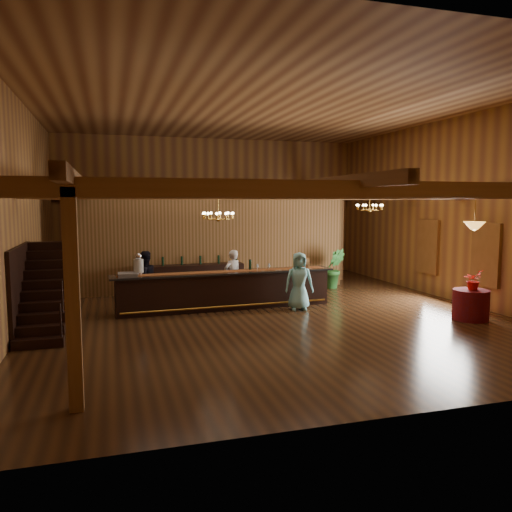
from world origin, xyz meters
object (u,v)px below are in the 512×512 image
object	(u,v)px
tasting_bar	(226,290)
chandelier_right	(369,207)
round_table	(471,305)
floor_plant	(334,268)
pendant_lamp	(474,226)
chandelier_left	(218,215)
backbar_shelf	(191,279)
guest	(299,281)
raffle_drum	(304,262)
bartender	(233,276)
staff_second	(144,279)
beverage_dispenser	(139,265)

from	to	relation	value
tasting_bar	chandelier_right	bearing A→B (deg)	-4.34
round_table	floor_plant	size ratio (longest dim) A/B	0.64
pendant_lamp	chandelier_right	bearing A→B (deg)	114.76
chandelier_left	chandelier_right	size ratio (longest dim) A/B	1.00
backbar_shelf	guest	xyz separation A→B (m)	(2.49, -3.22, 0.32)
guest	raffle_drum	bearing A→B (deg)	72.02
raffle_drum	bartender	size ratio (longest dim) A/B	0.22
chandelier_left	staff_second	size ratio (longest dim) A/B	0.50
pendant_lamp	staff_second	distance (m)	8.92
guest	pendant_lamp	bearing A→B (deg)	-19.57
tasting_bar	raffle_drum	distance (m)	2.46
beverage_dispenser	pendant_lamp	world-z (taller)	pendant_lamp
round_table	beverage_dispenser	bearing A→B (deg)	159.68
staff_second	raffle_drum	bearing A→B (deg)	143.74
beverage_dispenser	bartender	world-z (taller)	beverage_dispenser
raffle_drum	tasting_bar	bearing A→B (deg)	-178.73
raffle_drum	guest	bearing A→B (deg)	-120.07
round_table	chandelier_left	xyz separation A→B (m)	(-6.12, 2.01, 2.26)
beverage_dispenser	floor_plant	xyz separation A→B (m)	(6.72, 2.25, -0.64)
round_table	tasting_bar	bearing A→B (deg)	151.93
chandelier_left	guest	bearing A→B (deg)	7.73
bartender	staff_second	bearing A→B (deg)	-23.42
round_table	guest	world-z (taller)	guest
tasting_bar	bartender	xyz separation A→B (m)	(0.40, 0.84, 0.25)
beverage_dispenser	raffle_drum	world-z (taller)	beverage_dispenser
backbar_shelf	bartender	world-z (taller)	bartender
chandelier_right	staff_second	xyz separation A→B (m)	(-6.53, 0.99, -2.03)
tasting_bar	bartender	bearing A→B (deg)	62.06
tasting_bar	round_table	xyz separation A→B (m)	(5.70, -3.04, -0.15)
raffle_drum	round_table	world-z (taller)	raffle_drum
raffle_drum	bartender	world-z (taller)	bartender
raffle_drum	chandelier_left	distance (m)	3.31
beverage_dispenser	raffle_drum	distance (m)	4.74
raffle_drum	floor_plant	bearing A→B (deg)	47.39
pendant_lamp	floor_plant	size ratio (longest dim) A/B	0.65
beverage_dispenser	staff_second	xyz separation A→B (m)	(0.20, 0.89, -0.53)
tasting_bar	chandelier_right	distance (m)	4.94
beverage_dispenser	chandelier_left	bearing A→B (deg)	-26.57
backbar_shelf	tasting_bar	bearing A→B (deg)	-78.80
pendant_lamp	bartender	bearing A→B (deg)	143.80
chandelier_left	bartender	size ratio (longest dim) A/B	0.51
tasting_bar	staff_second	size ratio (longest dim) A/B	3.93
round_table	guest	size ratio (longest dim) A/B	0.55
chandelier_right	bartender	world-z (taller)	chandelier_right
chandelier_left	bartender	distance (m)	2.76
beverage_dispenser	guest	distance (m)	4.38
tasting_bar	chandelier_left	distance (m)	2.39
chandelier_right	bartender	xyz separation A→B (m)	(-3.96, 0.98, -2.05)
chandelier_left	pendant_lamp	bearing A→B (deg)	-18.20
pendant_lamp	staff_second	xyz separation A→B (m)	(-7.87, 3.88, -1.60)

